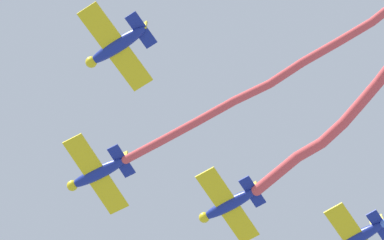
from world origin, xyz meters
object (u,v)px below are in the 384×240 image
Objects in this scene: airplane_lead at (97,173)px; airplane_trail at (355,238)px; airplane_left_wing at (116,46)px; airplane_right_wing at (228,205)px.

airplane_lead is 1.01× the size of airplane_trail.
airplane_lead is 11.47m from airplane_left_wing.
airplane_trail is at bearing -135.31° from airplane_lead.
airplane_trail is (10.17, -20.60, 0.00)m from airplane_lead.
airplane_trail is (5.09, -10.30, -0.30)m from airplane_right_wing.
airplane_left_wing is (-10.76, -3.98, 0.00)m from airplane_lead.
airplane_right_wing reaches higher than airplane_left_wing.
airplane_lead is 22.97m from airplane_trail.
airplane_left_wing is at bearing 128.68° from airplane_lead.
airplane_right_wing is (5.09, -10.30, 0.30)m from airplane_lead.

